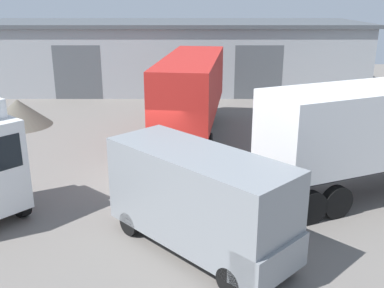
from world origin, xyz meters
name	(u,v)px	position (x,y,z in m)	size (l,w,h in m)	color
ground_plane	(148,179)	(0.00, 0.00, 0.00)	(60.00, 60.00, 0.00)	slate
warehouse_building	(169,55)	(0.00, 18.21, 2.46)	(28.07, 8.94, 4.90)	#93999E
container_trailer_blue	(189,87)	(1.57, 5.42, 2.53)	(3.62, 9.52, 3.97)	red
delivery_van_grey	(200,200)	(1.87, -5.05, 1.54)	(5.35, 5.41, 2.85)	gray
gravel_pile	(16,113)	(-7.77, 7.47, 0.73)	(3.49, 3.49, 1.45)	#565147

